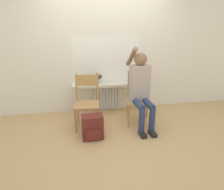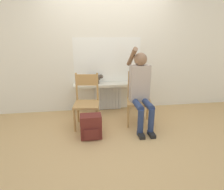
% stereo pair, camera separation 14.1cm
% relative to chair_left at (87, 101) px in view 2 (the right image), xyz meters
% --- Properties ---
extents(ground_plane, '(12.00, 12.00, 0.00)m').
position_rel_chair_left_xyz_m(ground_plane, '(0.47, -0.42, -0.48)').
color(ground_plane, tan).
extents(wall_with_window, '(7.00, 0.06, 2.70)m').
position_rel_chair_left_xyz_m(wall_with_window, '(0.47, 0.81, 0.87)').
color(wall_with_window, white).
rests_on(wall_with_window, ground_plane).
extents(radiator, '(0.59, 0.08, 0.58)m').
position_rel_chair_left_xyz_m(radiator, '(0.47, 0.73, -0.19)').
color(radiator, silver).
rests_on(radiator, ground_plane).
extents(windowsill, '(1.46, 0.32, 0.05)m').
position_rel_chair_left_xyz_m(windowsill, '(0.47, 0.62, 0.13)').
color(windowsill, beige).
rests_on(windowsill, radiator).
extents(window_glass, '(1.41, 0.01, 0.92)m').
position_rel_chair_left_xyz_m(window_glass, '(0.47, 0.77, 0.61)').
color(window_glass, white).
rests_on(window_glass, windowsill).
extents(chair_left, '(0.48, 0.48, 0.96)m').
position_rel_chair_left_xyz_m(chair_left, '(0.00, 0.00, 0.00)').
color(chair_left, '#B2844C').
rests_on(chair_left, ground_plane).
extents(chair_right, '(0.51, 0.51, 0.96)m').
position_rel_chair_left_xyz_m(chair_right, '(0.96, -0.00, 0.00)').
color(chair_right, '#B2844C').
rests_on(chair_right, ground_plane).
extents(person, '(0.36, 1.01, 1.42)m').
position_rel_chair_left_xyz_m(person, '(0.95, -0.11, 0.25)').
color(person, navy).
rests_on(person, ground_plane).
extents(cat, '(0.42, 0.11, 0.21)m').
position_rel_chair_left_xyz_m(cat, '(0.20, 0.64, 0.28)').
color(cat, '#4C4238').
rests_on(cat, windowsill).
extents(backpack, '(0.34, 0.25, 0.39)m').
position_rel_chair_left_xyz_m(backpack, '(0.05, -0.45, -0.28)').
color(backpack, maroon).
rests_on(backpack, ground_plane).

